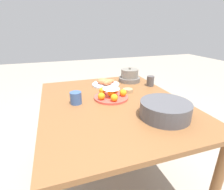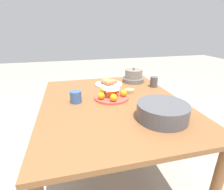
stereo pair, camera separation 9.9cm
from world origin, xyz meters
name	(u,v)px [view 1 (the left image)]	position (x,y,z in m)	size (l,w,h in m)	color
ground_plane	(113,177)	(0.00, 0.00, 0.00)	(12.00, 12.00, 0.00)	#9E9384
dining_table	(113,113)	(0.00, 0.00, 0.66)	(1.27, 1.03, 0.75)	brown
cake_plate	(111,95)	(-0.06, 0.01, 0.78)	(0.27, 0.27, 0.09)	#E04C42
serving_bowl	(165,109)	(0.33, 0.23, 0.81)	(0.31, 0.31, 0.10)	#4C4C51
sauce_bowl	(128,90)	(-0.15, 0.18, 0.77)	(0.08, 0.08, 0.03)	tan
seafood_platter	(105,83)	(-0.40, 0.06, 0.77)	(0.26, 0.26, 0.06)	silver
cup_near	(76,98)	(-0.05, -0.27, 0.80)	(0.08, 0.08, 0.09)	#38568E
cup_far	(150,81)	(-0.24, 0.45, 0.80)	(0.07, 0.07, 0.09)	#4C4747
warming_pot	(130,76)	(-0.43, 0.32, 0.81)	(0.21, 0.21, 0.15)	#66605B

